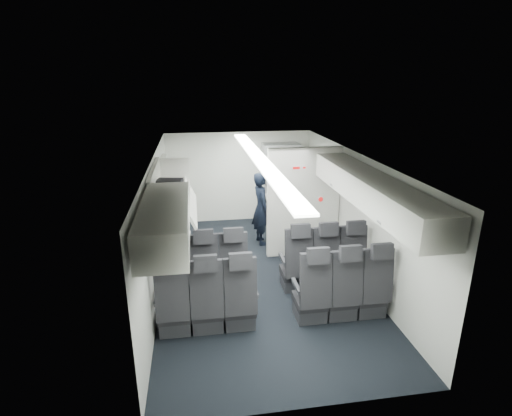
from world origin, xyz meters
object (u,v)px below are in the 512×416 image
object	(u,v)px
seat_row_mid	(276,299)
flight_attendant	(261,208)
galley_unit	(280,184)
seat_row_front	(265,270)
carry_on_bag	(170,187)
boarding_door	(166,203)

from	to	relation	value
seat_row_mid	flight_attendant	xyz separation A→B (m)	(0.28, 2.94, 0.36)
seat_row_mid	galley_unit	world-z (taller)	galley_unit
seat_row_front	galley_unit	world-z (taller)	galley_unit
seat_row_mid	flight_attendant	size ratio (longest dim) A/B	2.18
seat_row_front	galley_unit	xyz separation A→B (m)	(0.95, 3.25, 0.55)
seat_row_front	flight_attendant	bearing A→B (deg)	82.12
flight_attendant	carry_on_bag	size ratio (longest dim) A/B	4.01
carry_on_bag	flight_attendant	bearing A→B (deg)	57.87
seat_row_front	galley_unit	bearing A→B (deg)	73.72
seat_row_mid	flight_attendant	world-z (taller)	flight_attendant
flight_attendant	seat_row_mid	bearing A→B (deg)	166.64
seat_row_mid	carry_on_bag	xyz separation A→B (m)	(-1.44, 1.16, 1.38)
boarding_door	seat_row_front	bearing A→B (deg)	-51.84
seat_row_front	carry_on_bag	world-z (taller)	carry_on_bag
galley_unit	boarding_door	size ratio (longest dim) A/B	1.02
galley_unit	seat_row_front	bearing A→B (deg)	-106.28
seat_row_front	carry_on_bag	xyz separation A→B (m)	(-1.44, 0.26, 1.38)
seat_row_front	boarding_door	world-z (taller)	boarding_door
seat_row_front	carry_on_bag	distance (m)	2.01
seat_row_front	galley_unit	distance (m)	3.43
seat_row_front	flight_attendant	size ratio (longest dim) A/B	2.18
seat_row_front	seat_row_mid	bearing A→B (deg)	-90.00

